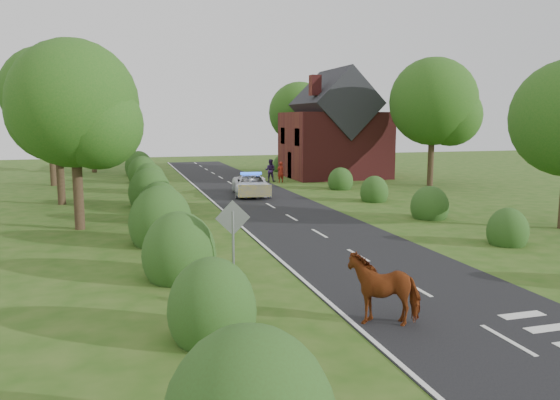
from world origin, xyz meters
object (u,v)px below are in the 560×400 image
object	(u,v)px
cow	(384,292)
pedestrian_purple	(270,170)
pedestrian_red	(281,172)
road_sign	(233,229)
police_van	(251,185)

from	to	relation	value
cow	pedestrian_purple	world-z (taller)	pedestrian_purple
pedestrian_red	pedestrian_purple	bearing A→B (deg)	-64.66
road_sign	pedestrian_purple	xyz separation A→B (m)	(8.29, 26.02, -0.76)
pedestrian_purple	road_sign	bearing A→B (deg)	103.33
road_sign	pedestrian_red	world-z (taller)	road_sign
pedestrian_red	police_van	bearing A→B (deg)	45.73
police_van	cow	bearing A→B (deg)	-87.24
road_sign	pedestrian_red	distance (m)	26.78
pedestrian_purple	cow	bearing A→B (deg)	110.86
road_sign	police_van	world-z (taller)	road_sign
police_van	pedestrian_purple	size ratio (longest dim) A/B	2.91
road_sign	pedestrian_purple	size ratio (longest dim) A/B	1.41
police_van	pedestrian_red	world-z (taller)	pedestrian_red
cow	pedestrian_red	distance (m)	29.93
road_sign	cow	distance (m)	5.09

